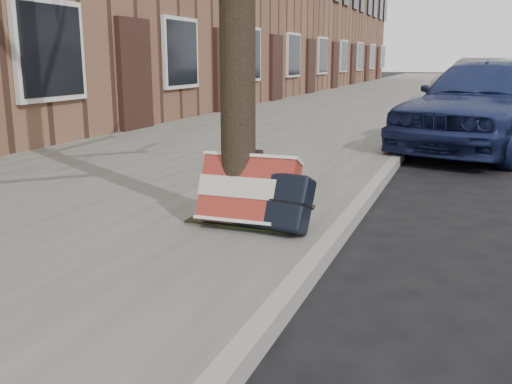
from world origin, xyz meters
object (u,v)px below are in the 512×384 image
at_px(suitcase_red, 249,191).
at_px(suitcase_navy, 272,200).
at_px(car_near_front, 488,103).
at_px(car_near_mid, 483,82).

relative_size(suitcase_red, suitcase_navy, 1.22).
relative_size(suitcase_red, car_near_front, 0.17).
distance_m(car_near_front, car_near_mid, 8.94).
xyz_separation_m(suitcase_red, car_near_front, (1.76, 5.46, 0.33)).
xyz_separation_m(suitcase_navy, car_near_mid, (1.58, 14.43, 0.35)).
relative_size(suitcase_navy, car_near_mid, 0.14).
distance_m(suitcase_red, suitcase_navy, 0.20).
distance_m(suitcase_navy, car_near_front, 5.72).
distance_m(suitcase_red, car_near_front, 5.74).
height_order(suitcase_navy, car_near_front, car_near_front).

